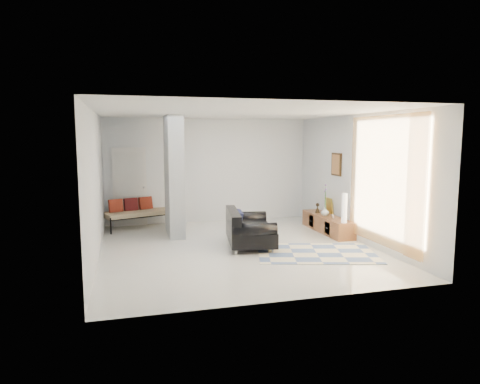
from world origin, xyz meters
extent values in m
plane|color=white|center=(0.00, 0.00, 0.00)|extent=(6.00, 6.00, 0.00)
plane|color=white|center=(0.00, 0.00, 2.80)|extent=(6.00, 6.00, 0.00)
plane|color=silver|center=(0.00, 3.00, 1.40)|extent=(6.00, 0.00, 6.00)
plane|color=silver|center=(0.00, -3.00, 1.40)|extent=(6.00, 0.00, 6.00)
plane|color=silver|center=(-2.75, 0.00, 1.40)|extent=(0.00, 6.00, 6.00)
plane|color=silver|center=(2.75, 0.00, 1.40)|extent=(0.00, 6.00, 6.00)
cube|color=#A3A8AA|center=(-1.10, 1.60, 1.40)|extent=(0.35, 1.20, 2.80)
cube|color=silver|center=(-2.10, 2.96, 1.02)|extent=(0.85, 0.06, 2.04)
plane|color=gold|center=(2.67, -1.15, 1.45)|extent=(0.00, 2.55, 2.55)
cube|color=#311F0D|center=(2.72, 0.90, 1.65)|extent=(0.04, 0.45, 0.55)
cube|color=brown|center=(2.52, 0.90, 0.20)|extent=(0.45, 1.99, 0.40)
cube|color=#311F0D|center=(2.30, 0.46, 0.20)|extent=(0.02, 0.27, 0.28)
cube|color=#311F0D|center=(2.30, 1.34, 0.20)|extent=(0.02, 0.27, 0.28)
cube|color=gold|center=(2.70, 1.18, 0.60)|extent=(0.09, 0.32, 0.40)
cube|color=silver|center=(2.42, 0.46, 0.46)|extent=(0.04, 0.10, 0.12)
cylinder|color=silver|center=(-0.13, -0.45, 0.05)|extent=(0.05, 0.05, 0.10)
cylinder|color=silver|center=(0.07, 0.84, 0.05)|extent=(0.05, 0.05, 0.10)
cylinder|color=silver|center=(0.59, -0.56, 0.05)|extent=(0.05, 0.05, 0.10)
cylinder|color=silver|center=(0.79, 0.73, 0.05)|extent=(0.05, 0.05, 0.10)
cube|color=black|center=(0.33, 0.14, 0.25)|extent=(1.15, 1.67, 0.30)
cube|color=black|center=(-0.03, 0.20, 0.58)|extent=(0.44, 1.56, 0.36)
cylinder|color=black|center=(0.23, -0.50, 0.48)|extent=(0.91, 0.41, 0.28)
cylinder|color=black|center=(0.43, 0.79, 0.48)|extent=(0.91, 0.41, 0.28)
cube|color=black|center=(0.09, 0.18, 0.60)|extent=(0.23, 0.58, 0.31)
cylinder|color=black|center=(-2.58, 2.01, 0.20)|extent=(0.04, 0.04, 0.40)
cylinder|color=black|center=(-1.00, 2.55, 0.20)|extent=(0.04, 0.04, 0.40)
cylinder|color=black|center=(-2.80, 2.65, 0.20)|extent=(0.04, 0.04, 0.40)
cylinder|color=black|center=(-1.22, 3.19, 0.20)|extent=(0.04, 0.04, 0.40)
cube|color=beige|center=(-1.90, 2.60, 0.38)|extent=(1.82, 1.21, 0.12)
cube|color=maroon|center=(-2.46, 2.57, 0.60)|extent=(0.37, 0.27, 0.33)
cube|color=maroon|center=(-2.09, 2.69, 0.60)|extent=(0.37, 0.27, 0.33)
cube|color=maroon|center=(-1.72, 2.82, 0.60)|extent=(0.37, 0.27, 0.33)
cube|color=beige|center=(1.43, -0.82, 0.01)|extent=(2.64, 2.10, 0.01)
cylinder|color=white|center=(2.50, 0.05, 0.73)|extent=(0.12, 0.12, 0.66)
imported|color=white|center=(2.47, 0.94, 0.50)|extent=(0.22, 0.22, 0.20)
camera|label=1|loc=(-2.20, -8.43, 2.30)|focal=32.00mm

